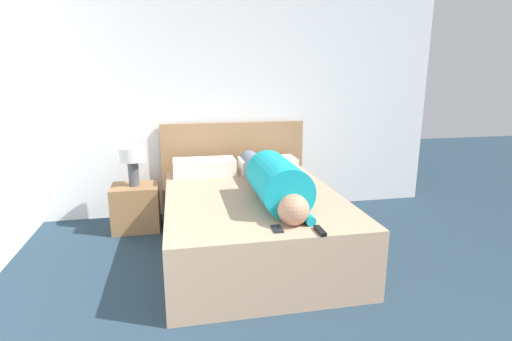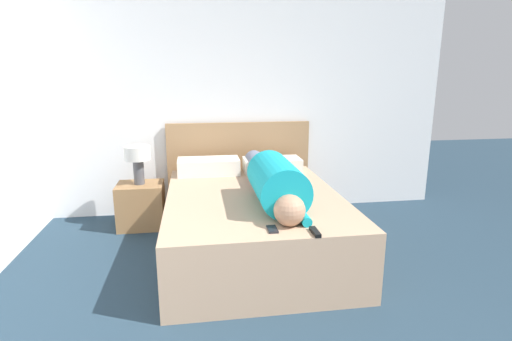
{
  "view_description": "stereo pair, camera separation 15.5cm",
  "coord_description": "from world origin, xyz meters",
  "px_view_note": "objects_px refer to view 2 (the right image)",
  "views": [
    {
      "loc": [
        -0.47,
        -0.56,
        1.56
      ],
      "look_at": [
        0.15,
        2.53,
        0.78
      ],
      "focal_mm": 28.0,
      "sensor_mm": 36.0,
      "label": 1
    },
    {
      "loc": [
        -0.32,
        -0.59,
        1.56
      ],
      "look_at": [
        0.15,
        2.53,
        0.78
      ],
      "focal_mm": 28.0,
      "sensor_mm": 36.0,
      "label": 2
    }
  ],
  "objects_px": {
    "pillow_second": "(272,165)",
    "table_lamp": "(138,158)",
    "pillow_near_headboard": "(209,166)",
    "tv_remote": "(315,232)",
    "cell_phone": "(272,229)",
    "person_lying": "(273,180)",
    "bed": "(253,223)",
    "nightstand": "(141,205)"
  },
  "relations": [
    {
      "from": "person_lying",
      "to": "pillow_near_headboard",
      "type": "height_order",
      "value": "person_lying"
    },
    {
      "from": "pillow_second",
      "to": "table_lamp",
      "type": "bearing_deg",
      "value": -179.47
    },
    {
      "from": "nightstand",
      "to": "person_lying",
      "type": "height_order",
      "value": "person_lying"
    },
    {
      "from": "tv_remote",
      "to": "cell_phone",
      "type": "xyz_separation_m",
      "value": [
        -0.27,
        0.1,
        -0.01
      ]
    },
    {
      "from": "pillow_near_headboard",
      "to": "tv_remote",
      "type": "distance_m",
      "value": 1.82
    },
    {
      "from": "nightstand",
      "to": "person_lying",
      "type": "relative_size",
      "value": 0.26
    },
    {
      "from": "person_lying",
      "to": "pillow_second",
      "type": "height_order",
      "value": "person_lying"
    },
    {
      "from": "pillow_near_headboard",
      "to": "cell_phone",
      "type": "bearing_deg",
      "value": -77.15
    },
    {
      "from": "bed",
      "to": "cell_phone",
      "type": "height_order",
      "value": "cell_phone"
    },
    {
      "from": "table_lamp",
      "to": "pillow_second",
      "type": "xyz_separation_m",
      "value": [
        1.37,
        0.01,
        -0.13
      ]
    },
    {
      "from": "pillow_near_headboard",
      "to": "table_lamp",
      "type": "bearing_deg",
      "value": -178.96
    },
    {
      "from": "bed",
      "to": "person_lying",
      "type": "xyz_separation_m",
      "value": [
        0.14,
        -0.15,
        0.43
      ]
    },
    {
      "from": "tv_remote",
      "to": "person_lying",
      "type": "bearing_deg",
      "value": 99.92
    },
    {
      "from": "table_lamp",
      "to": "person_lying",
      "type": "height_order",
      "value": "person_lying"
    },
    {
      "from": "bed",
      "to": "pillow_second",
      "type": "xyz_separation_m",
      "value": [
        0.32,
        0.78,
        0.34
      ]
    },
    {
      "from": "nightstand",
      "to": "table_lamp",
      "type": "distance_m",
      "value": 0.5
    },
    {
      "from": "nightstand",
      "to": "pillow_second",
      "type": "distance_m",
      "value": 1.43
    },
    {
      "from": "cell_phone",
      "to": "nightstand",
      "type": "bearing_deg",
      "value": 123.96
    },
    {
      "from": "person_lying",
      "to": "bed",
      "type": "bearing_deg",
      "value": 133.66
    },
    {
      "from": "person_lying",
      "to": "pillow_second",
      "type": "xyz_separation_m",
      "value": [
        0.17,
        0.93,
        -0.09
      ]
    },
    {
      "from": "pillow_second",
      "to": "cell_phone",
      "type": "distance_m",
      "value": 1.63
    },
    {
      "from": "nightstand",
      "to": "bed",
      "type": "bearing_deg",
      "value": -36.07
    },
    {
      "from": "tv_remote",
      "to": "pillow_near_headboard",
      "type": "bearing_deg",
      "value": 110.36
    },
    {
      "from": "nightstand",
      "to": "person_lying",
      "type": "bearing_deg",
      "value": -37.45
    },
    {
      "from": "table_lamp",
      "to": "person_lying",
      "type": "distance_m",
      "value": 1.51
    },
    {
      "from": "pillow_near_headboard",
      "to": "pillow_second",
      "type": "relative_size",
      "value": 1.05
    },
    {
      "from": "pillow_near_headboard",
      "to": "tv_remote",
      "type": "height_order",
      "value": "pillow_near_headboard"
    },
    {
      "from": "person_lying",
      "to": "tv_remote",
      "type": "xyz_separation_m",
      "value": [
        0.13,
        -0.77,
        -0.15
      ]
    },
    {
      "from": "tv_remote",
      "to": "bed",
      "type": "bearing_deg",
      "value": 106.74
    },
    {
      "from": "person_lying",
      "to": "pillow_second",
      "type": "relative_size",
      "value": 3.01
    },
    {
      "from": "pillow_near_headboard",
      "to": "tv_remote",
      "type": "relative_size",
      "value": 4.2
    },
    {
      "from": "table_lamp",
      "to": "tv_remote",
      "type": "height_order",
      "value": "table_lamp"
    },
    {
      "from": "table_lamp",
      "to": "pillow_near_headboard",
      "type": "distance_m",
      "value": 0.71
    },
    {
      "from": "bed",
      "to": "tv_remote",
      "type": "height_order",
      "value": "tv_remote"
    },
    {
      "from": "pillow_near_headboard",
      "to": "cell_phone",
      "type": "distance_m",
      "value": 1.64
    },
    {
      "from": "table_lamp",
      "to": "pillow_near_headboard",
      "type": "height_order",
      "value": "table_lamp"
    },
    {
      "from": "pillow_near_headboard",
      "to": "tv_remote",
      "type": "bearing_deg",
      "value": -69.64
    },
    {
      "from": "table_lamp",
      "to": "pillow_near_headboard",
      "type": "xyz_separation_m",
      "value": [
        0.7,
        0.01,
        -0.12
      ]
    },
    {
      "from": "pillow_second",
      "to": "cell_phone",
      "type": "xyz_separation_m",
      "value": [
        -0.31,
        -1.6,
        -0.07
      ]
    },
    {
      "from": "table_lamp",
      "to": "tv_remote",
      "type": "bearing_deg",
      "value": -51.66
    },
    {
      "from": "cell_phone",
      "to": "tv_remote",
      "type": "bearing_deg",
      "value": -20.8
    },
    {
      "from": "pillow_second",
      "to": "person_lying",
      "type": "bearing_deg",
      "value": -100.56
    }
  ]
}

